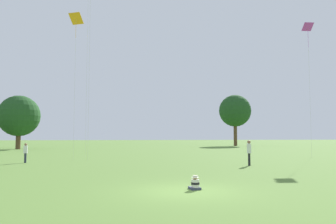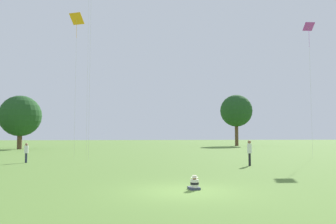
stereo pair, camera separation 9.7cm
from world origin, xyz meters
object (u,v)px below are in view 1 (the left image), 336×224
(distant_tree_1, at_px, (235,111))
(distant_tree_2, at_px, (19,116))
(seated_toddler, at_px, (195,184))
(kite_1, at_px, (76,22))
(person_standing_1, at_px, (249,150))
(kite_6, at_px, (308,32))
(person_standing_0, at_px, (26,151))

(distant_tree_1, bearing_deg, distant_tree_2, -163.31)
(seated_toddler, bearing_deg, kite_1, 106.99)
(person_standing_1, bearing_deg, kite_6, -26.44)
(person_standing_0, distance_m, kite_6, 29.26)
(kite_6, bearing_deg, kite_1, 49.76)
(person_standing_0, xyz_separation_m, person_standing_1, (16.97, -4.81, 0.19))
(person_standing_1, xyz_separation_m, kite_1, (-13.59, 7.33, 11.50))
(distant_tree_1, height_order, distant_tree_2, distant_tree_1)
(person_standing_1, height_order, distant_tree_1, distant_tree_1)
(person_standing_0, height_order, distant_tree_1, distant_tree_1)
(kite_6, bearing_deg, person_standing_0, 55.06)
(person_standing_0, bearing_deg, kite_1, -48.78)
(person_standing_0, relative_size, distant_tree_1, 0.14)
(kite_6, relative_size, distant_tree_1, 1.25)
(person_standing_1, height_order, kite_1, kite_1)
(seated_toddler, bearing_deg, person_standing_0, 120.05)
(person_standing_0, xyz_separation_m, distant_tree_2, (-9.10, 27.89, 4.43))
(person_standing_0, xyz_separation_m, kite_6, (26.56, 2.93, 11.92))
(person_standing_1, bearing_deg, seated_toddler, 172.48)
(person_standing_0, distance_m, distant_tree_2, 29.67)
(person_standing_1, relative_size, distant_tree_1, 0.17)
(seated_toddler, xyz_separation_m, person_standing_1, (6.18, 9.81, 0.90))
(kite_6, xyz_separation_m, distant_tree_1, (5.04, 37.17, -5.35))
(person_standing_0, height_order, kite_6, kite_6)
(seated_toddler, distance_m, distant_tree_1, 58.99)
(person_standing_0, height_order, kite_1, kite_1)
(seated_toddler, distance_m, person_standing_0, 18.19)
(seated_toddler, distance_m, person_standing_1, 11.63)
(person_standing_1, distance_m, distant_tree_2, 42.03)
(person_standing_1, height_order, kite_6, kite_6)
(seated_toddler, relative_size, distant_tree_2, 0.07)
(person_standing_0, height_order, distant_tree_2, distant_tree_2)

